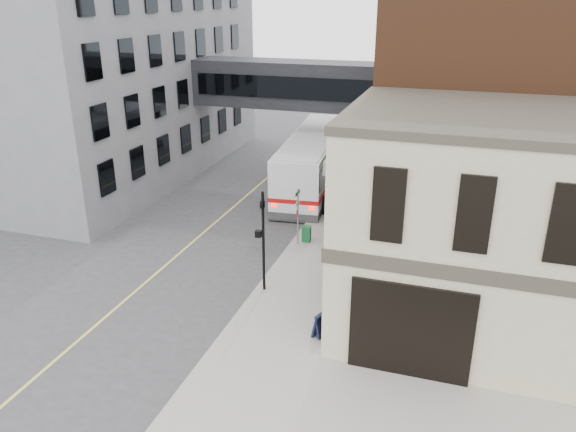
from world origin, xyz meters
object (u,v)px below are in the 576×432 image
Objects in this scene: pedestrian_a at (337,219)px; sandwich_board at (319,325)px; pedestrian_b at (355,210)px; bus at (313,159)px; pedestrian_c at (356,187)px; newspaper_box at (307,234)px.

sandwich_board is (1.53, -9.45, -0.46)m from pedestrian_a.
pedestrian_b is (0.56, 1.79, -0.07)m from pedestrian_a.
bus reaches higher than pedestrian_c.
pedestrian_c is at bearing 115.73° from sandwich_board.
pedestrian_a is 5.38m from pedestrian_c.
newspaper_box is (2.12, -8.94, -1.42)m from bus.
bus is 15.84× the size of newspaper_box.
pedestrian_a is 9.58m from sandwich_board.
sandwich_board is at bearing -77.80° from pedestrian_b.
sandwich_board is at bearing -73.43° from newspaper_box.
bus reaches higher than pedestrian_b.
pedestrian_c is (3.37, -2.30, -0.88)m from bus.
sandwich_board is (1.61, -14.82, -0.50)m from pedestrian_c.
pedestrian_c is (-0.08, 5.37, 0.04)m from pedestrian_a.
sandwich_board is (0.98, -11.23, -0.39)m from pedestrian_b.
pedestrian_b is 2.00× the size of newspaper_box.
bus reaches higher than sandwich_board.
sandwich_board is at bearing -95.99° from pedestrian_a.
pedestrian_c is at bearing 75.60° from pedestrian_a.
pedestrian_a is (3.45, -7.67, -0.92)m from bus.
sandwich_board is (2.85, -8.18, 0.04)m from newspaper_box.
bus is 7.30× the size of pedestrian_a.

